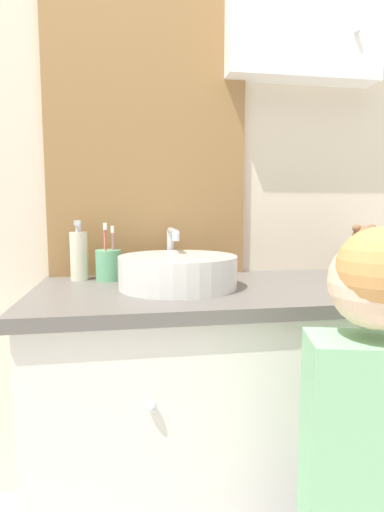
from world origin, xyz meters
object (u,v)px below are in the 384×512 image
Objects in this scene: child_figure at (368,441)px; toothbrush_holder at (108,264)px; teddy_bear at (363,252)px; soap_dispenser at (79,255)px; sink_basin at (178,270)px.

toothbrush_holder is at bearing 128.54° from child_figure.
child_figure is 5.45× the size of teddy_bear.
soap_dispenser is 0.95m from teddy_bear.
soap_dispenser reaches higher than sink_basin.
toothbrush_holder is (-0.21, 0.15, 0.00)m from sink_basin.
soap_dispenser is at bearing 166.16° from toothbrush_holder.
toothbrush_holder is at bearing 144.40° from sink_basin.
toothbrush_holder is 0.19× the size of child_figure.
sink_basin is 0.35m from soap_dispenser.
sink_basin is at bearing -35.60° from toothbrush_holder.
soap_dispenser is 1.07× the size of teddy_bear.
teddy_bear is (0.33, 0.57, 0.30)m from child_figure.
toothbrush_holder is 0.86m from teddy_bear.
child_figure is (0.61, -0.67, -0.30)m from soap_dispenser.
sink_basin is at bearing -29.68° from soap_dispenser.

